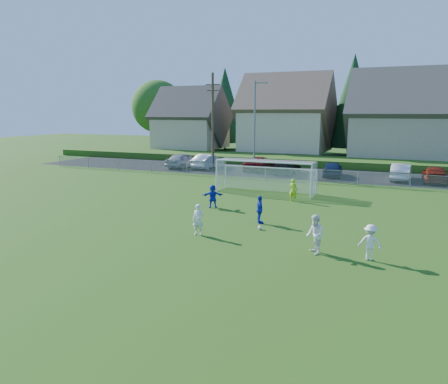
{
  "coord_description": "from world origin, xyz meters",
  "views": [
    {
      "loc": [
        10.0,
        -15.12,
        6.06
      ],
      "look_at": [
        0.0,
        8.0,
        1.4
      ],
      "focal_mm": 35.0,
      "sensor_mm": 36.0,
      "label": 1
    }
  ],
  "objects_px": {
    "soccer_ball": "(260,228)",
    "car_a": "(183,160)",
    "player_white_a": "(198,220)",
    "goalkeeper": "(293,190)",
    "car_c": "(260,164)",
    "player_white_b": "(315,235)",
    "car_g": "(435,175)",
    "player_white_c": "(370,242)",
    "car_f": "(401,172)",
    "car_d": "(287,167)",
    "player_blue_b": "(213,196)",
    "soccer_goal": "(266,171)",
    "car_b": "(208,161)",
    "player_blue_a": "(260,210)",
    "car_e": "(333,169)"
  },
  "relations": [
    {
      "from": "soccer_ball",
      "to": "car_a",
      "type": "relative_size",
      "value": 0.05
    },
    {
      "from": "player_white_a",
      "to": "goalkeeper",
      "type": "xyz_separation_m",
      "value": [
        2.21,
        10.02,
        -0.0
      ]
    },
    {
      "from": "player_white_a",
      "to": "car_c",
      "type": "height_order",
      "value": "player_white_a"
    },
    {
      "from": "soccer_ball",
      "to": "player_white_b",
      "type": "relative_size",
      "value": 0.13
    },
    {
      "from": "car_g",
      "to": "player_white_c",
      "type": "bearing_deg",
      "value": 80.48
    },
    {
      "from": "player_white_c",
      "to": "car_g",
      "type": "bearing_deg",
      "value": -94.07
    },
    {
      "from": "car_a",
      "to": "car_f",
      "type": "height_order",
      "value": "car_a"
    },
    {
      "from": "car_a",
      "to": "car_d",
      "type": "height_order",
      "value": "car_a"
    },
    {
      "from": "player_blue_b",
      "to": "car_f",
      "type": "xyz_separation_m",
      "value": [
        10.71,
        16.89,
        0.01
      ]
    },
    {
      "from": "soccer_goal",
      "to": "car_c",
      "type": "bearing_deg",
      "value": 110.87
    },
    {
      "from": "player_white_a",
      "to": "car_c",
      "type": "relative_size",
      "value": 0.3
    },
    {
      "from": "car_b",
      "to": "car_f",
      "type": "relative_size",
      "value": 1.02
    },
    {
      "from": "player_blue_b",
      "to": "goalkeeper",
      "type": "distance_m",
      "value": 5.8
    },
    {
      "from": "player_white_c",
      "to": "goalkeeper",
      "type": "distance_m",
      "value": 12.09
    },
    {
      "from": "goalkeeper",
      "to": "car_a",
      "type": "xyz_separation_m",
      "value": [
        -15.61,
        12.98,
        0.04
      ]
    },
    {
      "from": "car_f",
      "to": "player_blue_b",
      "type": "bearing_deg",
      "value": 58.95
    },
    {
      "from": "goalkeeper",
      "to": "car_b",
      "type": "height_order",
      "value": "goalkeeper"
    },
    {
      "from": "soccer_goal",
      "to": "player_white_b",
      "type": "bearing_deg",
      "value": -63.82
    },
    {
      "from": "car_a",
      "to": "soccer_goal",
      "type": "relative_size",
      "value": 0.64
    },
    {
      "from": "player_white_a",
      "to": "soccer_goal",
      "type": "relative_size",
      "value": 0.21
    },
    {
      "from": "player_blue_a",
      "to": "soccer_goal",
      "type": "relative_size",
      "value": 0.21
    },
    {
      "from": "player_blue_a",
      "to": "car_f",
      "type": "bearing_deg",
      "value": -50.17
    },
    {
      "from": "soccer_goal",
      "to": "car_d",
      "type": "bearing_deg",
      "value": 96.84
    },
    {
      "from": "player_white_b",
      "to": "soccer_goal",
      "type": "bearing_deg",
      "value": 175.05
    },
    {
      "from": "car_g",
      "to": "car_f",
      "type": "bearing_deg",
      "value": -5.9
    },
    {
      "from": "player_white_b",
      "to": "car_d",
      "type": "distance_m",
      "value": 24.51
    },
    {
      "from": "car_c",
      "to": "car_b",
      "type": "bearing_deg",
      "value": 3.13
    },
    {
      "from": "car_d",
      "to": "car_e",
      "type": "bearing_deg",
      "value": -174.87
    },
    {
      "from": "player_white_c",
      "to": "player_blue_a",
      "type": "height_order",
      "value": "player_blue_a"
    },
    {
      "from": "player_blue_a",
      "to": "car_d",
      "type": "height_order",
      "value": "player_blue_a"
    },
    {
      "from": "player_blue_a",
      "to": "car_a",
      "type": "bearing_deg",
      "value": 6.92
    },
    {
      "from": "soccer_ball",
      "to": "car_e",
      "type": "xyz_separation_m",
      "value": [
        0.19,
        20.75,
        0.61
      ]
    },
    {
      "from": "player_white_a",
      "to": "goalkeeper",
      "type": "height_order",
      "value": "same"
    },
    {
      "from": "car_d",
      "to": "player_white_b",
      "type": "bearing_deg",
      "value": 110.04
    },
    {
      "from": "soccer_ball",
      "to": "player_blue_b",
      "type": "bearing_deg",
      "value": 139.23
    },
    {
      "from": "player_white_b",
      "to": "car_c",
      "type": "relative_size",
      "value": 0.33
    },
    {
      "from": "player_blue_b",
      "to": "car_f",
      "type": "bearing_deg",
      "value": -150.52
    },
    {
      "from": "soccer_ball",
      "to": "car_d",
      "type": "relative_size",
      "value": 0.05
    },
    {
      "from": "player_blue_b",
      "to": "car_f",
      "type": "height_order",
      "value": "car_f"
    },
    {
      "from": "car_e",
      "to": "car_g",
      "type": "height_order",
      "value": "car_e"
    },
    {
      "from": "player_white_a",
      "to": "player_blue_b",
      "type": "distance_m",
      "value": 6.37
    },
    {
      "from": "car_c",
      "to": "car_a",
      "type": "bearing_deg",
      "value": 5.52
    },
    {
      "from": "player_white_b",
      "to": "player_white_c",
      "type": "distance_m",
      "value": 2.27
    },
    {
      "from": "goalkeeper",
      "to": "player_white_a",
      "type": "bearing_deg",
      "value": 84.04
    },
    {
      "from": "car_g",
      "to": "car_d",
      "type": "bearing_deg",
      "value": -1.22
    },
    {
      "from": "player_white_c",
      "to": "car_a",
      "type": "bearing_deg",
      "value": -43.49
    },
    {
      "from": "player_white_c",
      "to": "player_blue_b",
      "type": "xyz_separation_m",
      "value": [
        -10.18,
        6.54,
        -0.01
      ]
    },
    {
      "from": "player_white_c",
      "to": "player_blue_b",
      "type": "distance_m",
      "value": 12.1
    },
    {
      "from": "car_d",
      "to": "car_b",
      "type": "bearing_deg",
      "value": -4.08
    },
    {
      "from": "soccer_ball",
      "to": "player_blue_a",
      "type": "distance_m",
      "value": 1.49
    }
  ]
}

